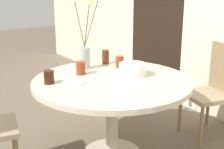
{
  "coord_description": "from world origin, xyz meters",
  "views": [
    {
      "loc": [
        1.97,
        -1.4,
        1.47
      ],
      "look_at": [
        0.0,
        0.0,
        0.74
      ],
      "focal_mm": 50.0,
      "sensor_mm": 36.0,
      "label": 1
    }
  ],
  "objects_px": {
    "drink_glass_1": "(49,77)",
    "birthday_cake": "(132,69)",
    "drink_glass_0": "(120,62)",
    "side_plate": "(74,82)",
    "flower_vase": "(86,42)",
    "drink_glass_3": "(105,57)",
    "drink_glass_2": "(81,68)",
    "chair_far_back": "(214,86)"
  },
  "relations": [
    {
      "from": "chair_far_back",
      "to": "birthday_cake",
      "type": "distance_m",
      "value": 0.88
    },
    {
      "from": "chair_far_back",
      "to": "drink_glass_1",
      "type": "relative_size",
      "value": 8.86
    },
    {
      "from": "birthday_cake",
      "to": "drink_glass_3",
      "type": "relative_size",
      "value": 1.67
    },
    {
      "from": "chair_far_back",
      "to": "drink_glass_1",
      "type": "distance_m",
      "value": 1.56
    },
    {
      "from": "drink_glass_3",
      "to": "flower_vase",
      "type": "bearing_deg",
      "value": -78.54
    },
    {
      "from": "drink_glass_2",
      "to": "chair_far_back",
      "type": "bearing_deg",
      "value": 65.81
    },
    {
      "from": "drink_glass_1",
      "to": "drink_glass_0",
      "type": "bearing_deg",
      "value": 95.24
    },
    {
      "from": "chair_far_back",
      "to": "birthday_cake",
      "type": "xyz_separation_m",
      "value": [
        -0.24,
        -0.81,
        0.24
      ]
    },
    {
      "from": "flower_vase",
      "to": "drink_glass_2",
      "type": "relative_size",
      "value": 6.42
    },
    {
      "from": "drink_glass_1",
      "to": "drink_glass_2",
      "type": "bearing_deg",
      "value": 102.91
    },
    {
      "from": "birthday_cake",
      "to": "drink_glass_3",
      "type": "bearing_deg",
      "value": 175.39
    },
    {
      "from": "chair_far_back",
      "to": "drink_glass_3",
      "type": "distance_m",
      "value": 1.07
    },
    {
      "from": "flower_vase",
      "to": "drink_glass_3",
      "type": "bearing_deg",
      "value": 101.46
    },
    {
      "from": "flower_vase",
      "to": "drink_glass_1",
      "type": "xyz_separation_m",
      "value": [
        0.21,
        -0.46,
        -0.19
      ]
    },
    {
      "from": "flower_vase",
      "to": "drink_glass_1",
      "type": "relative_size",
      "value": 7.15
    },
    {
      "from": "birthday_cake",
      "to": "drink_glass_2",
      "type": "distance_m",
      "value": 0.44
    },
    {
      "from": "chair_far_back",
      "to": "flower_vase",
      "type": "relative_size",
      "value": 1.24
    },
    {
      "from": "chair_far_back",
      "to": "birthday_cake",
      "type": "height_order",
      "value": "chair_far_back"
    },
    {
      "from": "drink_glass_1",
      "to": "birthday_cake",
      "type": "bearing_deg",
      "value": 72.83
    },
    {
      "from": "chair_far_back",
      "to": "drink_glass_0",
      "type": "relative_size",
      "value": 8.62
    },
    {
      "from": "chair_far_back",
      "to": "flower_vase",
      "type": "distance_m",
      "value": 1.28
    },
    {
      "from": "flower_vase",
      "to": "chair_far_back",
      "type": "bearing_deg",
      "value": 57.47
    },
    {
      "from": "drink_glass_0",
      "to": "flower_vase",
      "type": "bearing_deg",
      "value": -116.96
    },
    {
      "from": "chair_far_back",
      "to": "drink_glass_3",
      "type": "relative_size",
      "value": 6.75
    },
    {
      "from": "birthday_cake",
      "to": "drink_glass_1",
      "type": "relative_size",
      "value": 2.19
    },
    {
      "from": "drink_glass_3",
      "to": "drink_glass_2",
      "type": "bearing_deg",
      "value": -64.51
    },
    {
      "from": "drink_glass_3",
      "to": "birthday_cake",
      "type": "bearing_deg",
      "value": -4.61
    },
    {
      "from": "drink_glass_0",
      "to": "drink_glass_3",
      "type": "xyz_separation_m",
      "value": [
        -0.19,
        -0.03,
        0.01
      ]
    },
    {
      "from": "chair_far_back",
      "to": "drink_glass_0",
      "type": "height_order",
      "value": "chair_far_back"
    },
    {
      "from": "birthday_cake",
      "to": "flower_vase",
      "type": "bearing_deg",
      "value": -153.67
    },
    {
      "from": "drink_glass_0",
      "to": "side_plate",
      "type": "bearing_deg",
      "value": -74.56
    },
    {
      "from": "flower_vase",
      "to": "drink_glass_0",
      "type": "height_order",
      "value": "flower_vase"
    },
    {
      "from": "drink_glass_2",
      "to": "birthday_cake",
      "type": "bearing_deg",
      "value": 50.43
    },
    {
      "from": "drink_glass_0",
      "to": "drink_glass_2",
      "type": "relative_size",
      "value": 0.92
    },
    {
      "from": "birthday_cake",
      "to": "drink_glass_2",
      "type": "height_order",
      "value": "birthday_cake"
    },
    {
      "from": "drink_glass_0",
      "to": "chair_far_back",
      "type": "bearing_deg",
      "value": 55.59
    },
    {
      "from": "chair_far_back",
      "to": "drink_glass_2",
      "type": "height_order",
      "value": "chair_far_back"
    },
    {
      "from": "birthday_cake",
      "to": "drink_glass_1",
      "type": "distance_m",
      "value": 0.7
    },
    {
      "from": "drink_glass_3",
      "to": "chair_far_back",
      "type": "bearing_deg",
      "value": 48.06
    },
    {
      "from": "chair_far_back",
      "to": "drink_glass_1",
      "type": "bearing_deg",
      "value": -92.9
    },
    {
      "from": "flower_vase",
      "to": "drink_glass_3",
      "type": "height_order",
      "value": "flower_vase"
    },
    {
      "from": "drink_glass_2",
      "to": "side_plate",
      "type": "bearing_deg",
      "value": -43.95
    }
  ]
}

